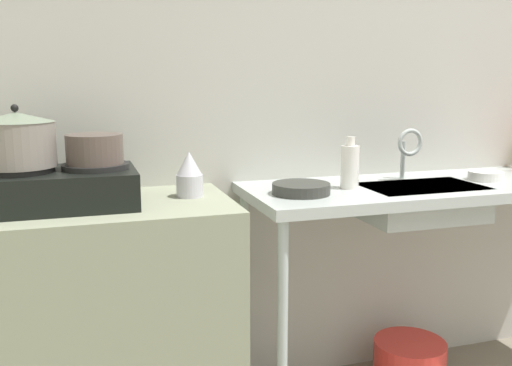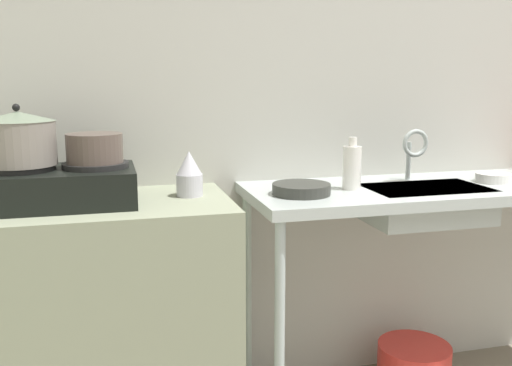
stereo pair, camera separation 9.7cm
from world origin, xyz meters
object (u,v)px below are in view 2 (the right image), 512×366
at_px(faucet, 414,147).
at_px(bottle_by_sink, 352,167).
at_px(pot_on_left_burner, 18,138).
at_px(percolator, 189,174).
at_px(pot_on_right_burner, 95,148).
at_px(small_bowl_on_drainboard, 494,178).
at_px(stove, 60,185).
at_px(sink_basin, 425,204).
at_px(frying_pan, 301,189).

distance_m(faucet, bottle_by_sink, 0.33).
bearing_deg(bottle_by_sink, faucet, 17.09).
relative_size(pot_on_left_burner, percolator, 1.47).
xyz_separation_m(pot_on_right_burner, small_bowl_on_drainboard, (1.55, -0.01, -0.17)).
height_order(pot_on_left_burner, bottle_by_sink, pot_on_left_burner).
xyz_separation_m(stove, pot_on_left_burner, (-0.12, 0.00, 0.16)).
xyz_separation_m(sink_basin, frying_pan, (-0.51, -0.00, 0.09)).
relative_size(stove, percolator, 3.02).
bearing_deg(frying_pan, pot_on_left_burner, 177.32).
bearing_deg(percolator, small_bowl_on_drainboard, -2.00).
distance_m(faucet, frying_pan, 0.56).
bearing_deg(sink_basin, frying_pan, -179.76).
bearing_deg(small_bowl_on_drainboard, sink_basin, -174.19).
bearing_deg(faucet, small_bowl_on_drainboard, -18.89).
xyz_separation_m(pot_on_left_burner, sink_basin, (1.46, -0.04, -0.29)).
bearing_deg(bottle_by_sink, stove, 179.95).
distance_m(stove, frying_pan, 0.83).
xyz_separation_m(pot_on_left_burner, small_bowl_on_drainboard, (1.78, -0.01, -0.21)).
relative_size(stove, frying_pan, 2.30).
height_order(pot_on_right_burner, faucet, pot_on_right_burner).
bearing_deg(pot_on_left_burner, faucet, 3.70).
bearing_deg(pot_on_left_burner, bottle_by_sink, -0.04).
relative_size(pot_on_left_burner, sink_basin, 0.51).
xyz_separation_m(percolator, faucet, (0.92, 0.06, 0.06)).
bearing_deg(pot_on_right_burner, bottle_by_sink, -0.06).
xyz_separation_m(stove, small_bowl_on_drainboard, (1.66, -0.01, -0.05)).
height_order(stove, bottle_by_sink, bottle_by_sink).
distance_m(pot_on_right_burner, faucet, 1.25).
xyz_separation_m(pot_on_right_burner, faucet, (1.24, 0.10, -0.05)).
xyz_separation_m(pot_on_right_burner, bottle_by_sink, (0.93, -0.00, -0.10)).
relative_size(sink_basin, small_bowl_on_drainboard, 3.27).
bearing_deg(pot_on_right_burner, sink_basin, -1.98).
height_order(pot_on_right_burner, percolator, pot_on_right_burner).
height_order(stove, frying_pan, stove).
height_order(stove, pot_on_right_burner, pot_on_right_burner).
height_order(stove, percolator, percolator).
height_order(percolator, small_bowl_on_drainboard, percolator).
relative_size(percolator, sink_basin, 0.34).
bearing_deg(stove, faucet, 4.02).
bearing_deg(stove, bottle_by_sink, -0.05).
distance_m(pot_on_left_burner, frying_pan, 0.97).
distance_m(pot_on_left_burner, percolator, 0.57).
height_order(stove, faucet, faucet).
bearing_deg(bottle_by_sink, frying_pan, -168.65).
distance_m(percolator, faucet, 0.93).
bearing_deg(frying_pan, bottle_by_sink, 11.35).
bearing_deg(sink_basin, small_bowl_on_drainboard, 5.81).
relative_size(frying_pan, bottle_by_sink, 1.07).
xyz_separation_m(frying_pan, bottle_by_sink, (0.22, 0.04, 0.07)).
height_order(stove, small_bowl_on_drainboard, stove).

